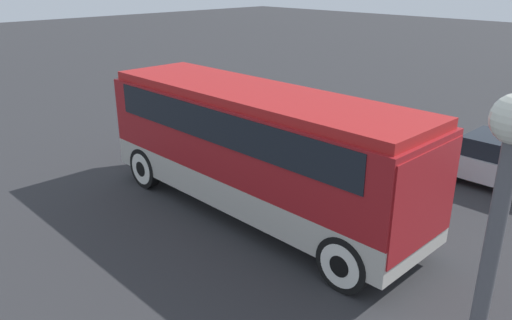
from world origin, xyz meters
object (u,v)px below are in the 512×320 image
at_px(lamp_post, 488,268).
at_px(tour_bus, 259,142).
at_px(parked_car_near, 368,139).
at_px(parked_car_far, 293,106).

bearing_deg(lamp_post, tour_bus, 150.97).
relative_size(parked_car_near, parked_car_far, 1.02).
height_order(tour_bus, lamp_post, lamp_post).
bearing_deg(parked_car_far, tour_bus, -53.92).
distance_m(tour_bus, lamp_post, 8.15).
distance_m(parked_car_near, parked_car_far, 4.77).
xyz_separation_m(parked_car_near, lamp_post, (7.52, -9.61, 2.71)).
relative_size(tour_bus, parked_car_far, 2.10).
height_order(parked_car_far, lamp_post, lamp_post).
bearing_deg(parked_car_far, parked_car_near, -15.50).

